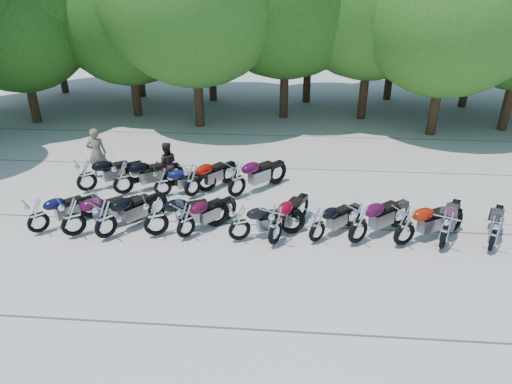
# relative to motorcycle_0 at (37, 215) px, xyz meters

# --- Properties ---
(ground) EXTENTS (90.00, 90.00, 0.00)m
(ground) POSITION_rel_motorcycle_0_xyz_m (6.22, -0.47, -0.62)
(ground) COLOR #9F9990
(ground) RESTS_ON ground
(tree_1) EXTENTS (6.97, 6.97, 8.55)m
(tree_1) POSITION_rel_motorcycle_0_xyz_m (-5.83, 10.76, 4.45)
(tree_1) COLOR #3A2614
(tree_1) RESTS_ON ground
(tree_2) EXTENTS (7.31, 7.31, 8.97)m
(tree_2) POSITION_rel_motorcycle_0_xyz_m (-1.04, 12.37, 4.70)
(tree_2) COLOR #3A2614
(tree_2) RESTS_ON ground
(tree_6) EXTENTS (8.00, 8.00, 9.82)m
(tree_6) POSITION_rel_motorcycle_0_xyz_m (13.77, 10.34, 5.20)
(tree_6) COLOR #3A2614
(tree_6) RESTS_ON ground
(tree_11) EXTENTS (7.56, 7.56, 9.28)m
(tree_11) POSITION_rel_motorcycle_0_xyz_m (2.45, 15.95, 4.88)
(tree_11) COLOR #3A2614
(tree_11) RESTS_ON ground
(motorcycle_0) EXTENTS (1.98, 2.03, 1.23)m
(motorcycle_0) POSITION_rel_motorcycle_0_xyz_m (0.00, 0.00, 0.00)
(motorcycle_0) COLOR black
(motorcycle_0) RESTS_ON ground
(motorcycle_1) EXTENTS (2.37, 2.08, 1.37)m
(motorcycle_1) POSITION_rel_motorcycle_0_xyz_m (1.11, -0.10, 0.07)
(motorcycle_1) COLOR #3F0828
(motorcycle_1) RESTS_ON ground
(motorcycle_2) EXTENTS (2.06, 2.38, 1.37)m
(motorcycle_2) POSITION_rel_motorcycle_0_xyz_m (2.06, -0.13, 0.07)
(motorcycle_2) COLOR black
(motorcycle_2) RESTS_ON ground
(motorcycle_3) EXTENTS (2.55, 1.77, 1.40)m
(motorcycle_3) POSITION_rel_motorcycle_0_xyz_m (3.45, 0.09, 0.08)
(motorcycle_3) COLOR black
(motorcycle_3) RESTS_ON ground
(motorcycle_4) EXTENTS (1.91, 2.12, 1.24)m
(motorcycle_4) POSITION_rel_motorcycle_0_xyz_m (4.30, 0.07, 0.00)
(motorcycle_4) COLOR #3F081F
(motorcycle_4) RESTS_ON ground
(motorcycle_5) EXTENTS (2.32, 1.46, 1.26)m
(motorcycle_5) POSITION_rel_motorcycle_0_xyz_m (5.83, 0.03, 0.01)
(motorcycle_5) COLOR black
(motorcycle_5) RESTS_ON ground
(motorcycle_6) EXTENTS (1.68, 2.50, 1.36)m
(motorcycle_6) POSITION_rel_motorcycle_0_xyz_m (6.83, -0.08, 0.07)
(motorcycle_6) COLOR maroon
(motorcycle_6) RESTS_ON ground
(motorcycle_7) EXTENTS (1.95, 1.92, 1.19)m
(motorcycle_7) POSITION_rel_motorcycle_0_xyz_m (8.00, 0.15, -0.02)
(motorcycle_7) COLOR black
(motorcycle_7) RESTS_ON ground
(motorcycle_8) EXTENTS (2.38, 2.18, 1.40)m
(motorcycle_8) POSITION_rel_motorcycle_0_xyz_m (9.11, 0.14, 0.08)
(motorcycle_8) COLOR #3E0828
(motorcycle_8) RESTS_ON ground
(motorcycle_9) EXTENTS (2.48, 1.84, 1.37)m
(motorcycle_9) POSITION_rel_motorcycle_0_xyz_m (10.36, 0.12, 0.07)
(motorcycle_9) COLOR #951905
(motorcycle_9) RESTS_ON ground
(motorcycle_10) EXTENTS (1.63, 2.36, 1.29)m
(motorcycle_10) POSITION_rel_motorcycle_0_xyz_m (11.42, 0.07, 0.03)
(motorcycle_10) COLOR #370716
(motorcycle_10) RESTS_ON ground
(motorcycle_11) EXTENTS (1.49, 2.17, 1.19)m
(motorcycle_11) POSITION_rel_motorcycle_0_xyz_m (12.69, 0.05, -0.02)
(motorcycle_11) COLOR black
(motorcycle_11) RESTS_ON ground
(motorcycle_12) EXTENTS (2.36, 2.00, 1.35)m
(motorcycle_12) POSITION_rel_motorcycle_0_xyz_m (0.25, 2.82, 0.06)
(motorcycle_12) COLOR black
(motorcycle_12) RESTS_ON ground
(motorcycle_13) EXTENTS (2.44, 2.00, 1.38)m
(motorcycle_13) POSITION_rel_motorcycle_0_xyz_m (1.58, 2.69, 0.08)
(motorcycle_13) COLOR black
(motorcycle_13) RESTS_ON ground
(motorcycle_14) EXTENTS (2.17, 1.37, 1.18)m
(motorcycle_14) POSITION_rel_motorcycle_0_xyz_m (2.93, 2.69, -0.03)
(motorcycle_14) COLOR #0E153E
(motorcycle_14) RESTS_ON ground
(motorcycle_15) EXTENTS (2.02, 2.31, 1.34)m
(motorcycle_15) POSITION_rel_motorcycle_0_xyz_m (3.95, 2.71, 0.05)
(motorcycle_15) COLOR #950D05
(motorcycle_15) RESTS_ON ground
(motorcycle_16) EXTENTS (2.35, 2.37, 1.45)m
(motorcycle_16) POSITION_rel_motorcycle_0_xyz_m (5.43, 2.78, 0.11)
(motorcycle_16) COLOR #3F0828
(motorcycle_16) RESTS_ON ground
(rider_0) EXTENTS (0.77, 0.59, 1.89)m
(rider_0) POSITION_rel_motorcycle_0_xyz_m (0.13, 4.17, 0.33)
(rider_0) COLOR brown
(rider_0) RESTS_ON ground
(rider_1) EXTENTS (0.91, 0.80, 1.60)m
(rider_1) POSITION_rel_motorcycle_0_xyz_m (2.84, 3.70, 0.18)
(rider_1) COLOR black
(rider_1) RESTS_ON ground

